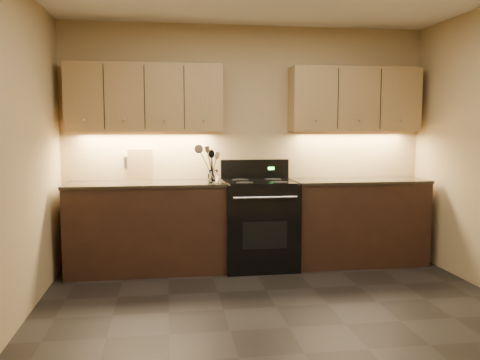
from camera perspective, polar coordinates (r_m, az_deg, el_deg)
name	(u,v)px	position (r m, az deg, el deg)	size (l,w,h in m)	color
floor	(289,327)	(3.98, 5.51, -16.16)	(4.00, 4.00, 0.00)	black
wall_back	(247,145)	(5.65, 0.79, 3.96)	(4.00, 0.04, 2.60)	tan
counter_left	(147,227)	(5.38, -10.40, -5.19)	(1.62, 0.62, 0.93)	black
counter_right	(357,221)	(5.76, 12.96, -4.50)	(1.46, 0.62, 0.93)	black
stove	(259,223)	(5.44, 2.14, -4.82)	(0.76, 0.68, 1.14)	black
upper_cab_left	(145,98)	(5.44, -10.61, 9.05)	(1.60, 0.30, 0.70)	#A27C51
upper_cab_right	(354,100)	(5.82, 12.73, 8.80)	(1.44, 0.30, 0.70)	#A27C51
outlet_plate	(128,162)	(5.60, -12.47, 1.96)	(0.09, 0.01, 0.12)	#B2B5BA
utensil_crock	(213,177)	(5.19, -3.05, 0.37)	(0.14, 0.14, 0.14)	white
cutting_board	(140,164)	(5.56, -11.16, 1.73)	(0.27, 0.02, 0.34)	tan
wooden_spoon	(210,166)	(5.17, -3.44, 1.57)	(0.06, 0.06, 0.31)	tan
black_spoon	(213,165)	(5.21, -3.09, 1.69)	(0.06, 0.06, 0.33)	black
black_turner	(214,163)	(5.17, -2.93, 1.89)	(0.08, 0.08, 0.37)	black
steel_spatula	(215,163)	(5.20, -2.87, 1.94)	(0.08, 0.08, 0.37)	silver
steel_skimmer	(215,162)	(5.17, -2.85, 2.02)	(0.09, 0.09, 0.39)	silver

